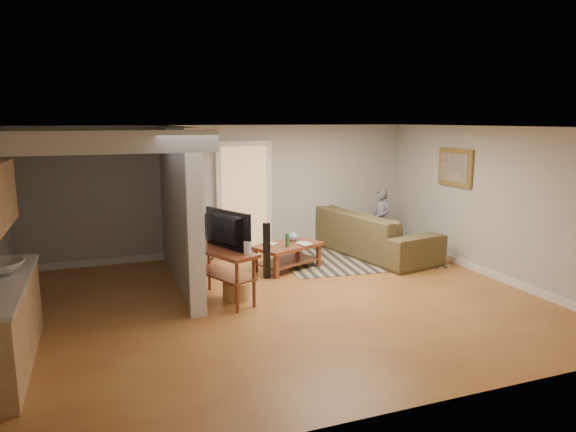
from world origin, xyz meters
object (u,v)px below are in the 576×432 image
object	(u,v)px
speaker_left	(267,251)
toy_basket	(236,289)
tv_console	(223,254)
child	(380,249)
toddler	(203,260)
sofa	(370,253)
speaker_right	(189,244)
coffee_table	(288,249)

from	to	relation	value
speaker_left	toy_basket	size ratio (longest dim) A/B	2.33
tv_console	child	bearing A→B (deg)	2.37
speaker_left	toddler	size ratio (longest dim) A/B	1.04
speaker_left	toddler	distance (m)	1.76
sofa	speaker_right	distance (m)	3.66
sofa	speaker_left	world-z (taller)	speaker_left
toy_basket	speaker_right	bearing A→B (deg)	108.88
sofa	toy_basket	world-z (taller)	sofa
child	toddler	bearing A→B (deg)	-110.08
tv_console	toddler	distance (m)	2.41
coffee_table	child	world-z (taller)	coffee_table
speaker_left	child	bearing A→B (deg)	14.83
tv_console	toy_basket	bearing A→B (deg)	-29.57
toy_basket	toddler	world-z (taller)	toddler
speaker_left	toy_basket	xyz separation A→B (m)	(-0.74, -0.82, -0.32)
toy_basket	child	bearing A→B (deg)	28.15
sofa	tv_console	size ratio (longest dim) A/B	2.25
speaker_left	speaker_right	world-z (taller)	speaker_right
tv_console	child	distance (m)	4.19
speaker_left	speaker_right	bearing A→B (deg)	150.96
sofa	speaker_right	world-z (taller)	speaker_right
speaker_left	tv_console	bearing A→B (deg)	-145.12
sofa	coffee_table	distance (m)	1.99
sofa	speaker_left	distance (m)	2.60
coffee_table	sofa	bearing A→B (deg)	13.63
sofa	child	xyz separation A→B (m)	(0.36, 0.22, 0.00)
speaker_right	toddler	bearing A→B (deg)	87.48
tv_console	toddler	bearing A→B (deg)	62.30
toddler	toy_basket	bearing A→B (deg)	116.03
speaker_left	child	world-z (taller)	speaker_left
sofa	tv_console	xyz separation A→B (m)	(-3.34, -1.64, 0.69)
sofa	toddler	distance (m)	3.27
child	toddler	size ratio (longest dim) A/B	1.37
speaker_right	speaker_left	bearing A→B (deg)	-3.62
toy_basket	coffee_table	bearing A→B (deg)	43.70
sofa	tv_console	bearing A→B (deg)	105.67
toddler	child	bearing A→B (deg)	-162.36
speaker_left	speaker_right	distance (m)	1.29
toy_basket	sofa	bearing A→B (deg)	27.71
sofa	tv_console	world-z (taller)	tv_console
tv_console	toddler	size ratio (longest dim) A/B	1.43
coffee_table	tv_console	size ratio (longest dim) A/B	1.03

